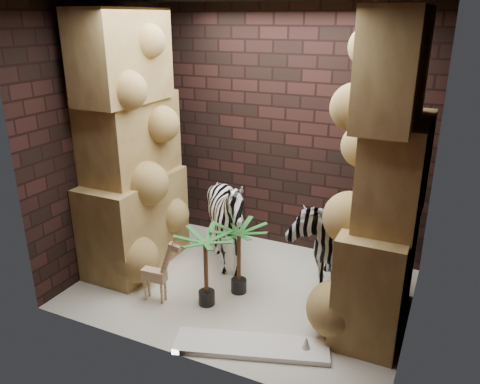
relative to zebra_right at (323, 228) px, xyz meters
The scene contains 13 objects.
floor 1.12m from the zebra_right, 149.45° to the right, with size 3.50×3.50×0.00m, color beige.
wall_back 1.37m from the zebra_right, 133.64° to the left, with size 3.50×3.50×0.00m, color black.
wall_front 2.03m from the zebra_right, 114.16° to the right, with size 3.50×3.50×0.00m, color black.
wall_left 2.68m from the zebra_right, 169.84° to the right, with size 3.00×3.00×0.00m, color black.
wall_right 1.35m from the zebra_right, 24.51° to the right, with size 3.00×3.00×0.00m, color black.
rock_pillar_left 2.35m from the zebra_right, 168.24° to the right, with size 0.68×1.30×3.00m, color tan, non-canonical shape.
rock_pillar_right 1.14m from the zebra_right, 34.41° to the right, with size 0.58×1.25×3.00m, color tan, non-canonical shape.
zebra_right is the anchor object (origin of this frame).
zebra_left 1.11m from the zebra_right, behind, with size 1.00×1.24×1.12m, color white.
giraffe_toy 1.85m from the zebra_right, 144.85° to the right, with size 0.39×0.13×0.77m, color #D7AD7C, non-canonical shape.
palm_front 0.97m from the zebra_right, 145.19° to the right, with size 0.36×0.36×0.80m, color #1E5D1E, non-canonical shape.
palm_back 1.34m from the zebra_right, 137.52° to the right, with size 0.36×0.36×0.82m, color #1E5D1E, non-canonical shape.
surfboard 1.52m from the zebra_right, 100.72° to the right, with size 1.40×0.34×0.05m, color white.
Camera 1 is at (1.92, -4.14, 2.84)m, focal length 35.44 mm.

